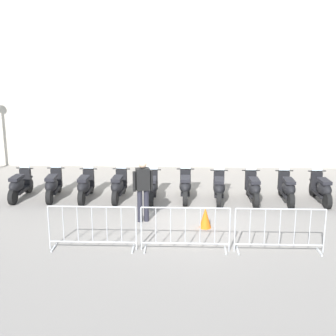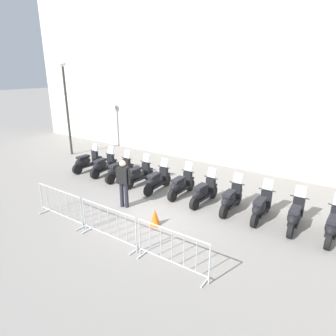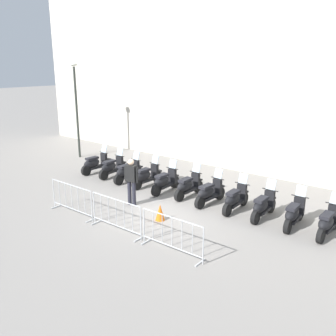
{
  "view_description": "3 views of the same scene",
  "coord_description": "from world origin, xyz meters",
  "px_view_note": "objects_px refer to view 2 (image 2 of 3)",
  "views": [
    {
      "loc": [
        1.8,
        -11.62,
        4.46
      ],
      "look_at": [
        -0.73,
        1.28,
        1.16
      ],
      "focal_mm": 48.7,
      "sensor_mm": 36.0,
      "label": 1
    },
    {
      "loc": [
        6.72,
        -6.17,
        4.8
      ],
      "look_at": [
        -0.63,
        1.51,
        1.15
      ],
      "focal_mm": 32.3,
      "sensor_mm": 36.0,
      "label": 2
    },
    {
      "loc": [
        9.26,
        -7.97,
        5.19
      ],
      "look_at": [
        -1.53,
        1.96,
        0.88
      ],
      "focal_mm": 40.44,
      "sensor_mm": 36.0,
      "label": 3
    }
  ],
  "objects_px": {
    "motorcycle_5": "(181,185)",
    "barrier_segment_0": "(61,205)",
    "motorcycle_1": "(103,166)",
    "motorcycle_2": "(119,170)",
    "motorcycle_8": "(261,207)",
    "motorcycle_10": "(333,226)",
    "barrier_segment_1": "(109,225)",
    "motorcycle_9": "(295,216)",
    "traffic_cone": "(155,217)",
    "barrier_segment_2": "(172,250)",
    "street_lamp": "(66,99)",
    "motorcycle_0": "(86,162)",
    "motorcycle_7": "(231,200)",
    "officer_near_row_end": "(123,181)",
    "motorcycle_6": "(203,193)",
    "motorcycle_4": "(157,181)",
    "motorcycle_3": "(138,175)"
  },
  "relations": [
    {
      "from": "motorcycle_8",
      "to": "motorcycle_10",
      "type": "xyz_separation_m",
      "value": [
        2.06,
        0.31,
        0.0
      ]
    },
    {
      "from": "traffic_cone",
      "to": "motorcycle_6",
      "type": "bearing_deg",
      "value": 85.79
    },
    {
      "from": "motorcycle_4",
      "to": "barrier_segment_2",
      "type": "relative_size",
      "value": 0.84
    },
    {
      "from": "motorcycle_7",
      "to": "motorcycle_8",
      "type": "bearing_deg",
      "value": 9.36
    },
    {
      "from": "motorcycle_9",
      "to": "traffic_cone",
      "type": "xyz_separation_m",
      "value": [
        -3.26,
        -2.74,
        -0.18
      ]
    },
    {
      "from": "motorcycle_1",
      "to": "motorcycle_7",
      "type": "distance_m",
      "value": 6.25
    },
    {
      "from": "motorcycle_1",
      "to": "barrier_segment_0",
      "type": "bearing_deg",
      "value": -53.0
    },
    {
      "from": "motorcycle_2",
      "to": "officer_near_row_end",
      "type": "xyz_separation_m",
      "value": [
        2.24,
        -1.48,
        0.53
      ]
    },
    {
      "from": "motorcycle_1",
      "to": "motorcycle_8",
      "type": "relative_size",
      "value": 1.0
    },
    {
      "from": "motorcycle_6",
      "to": "street_lamp",
      "type": "distance_m",
      "value": 9.66
    },
    {
      "from": "motorcycle_1",
      "to": "motorcycle_5",
      "type": "distance_m",
      "value": 4.16
    },
    {
      "from": "officer_near_row_end",
      "to": "barrier_segment_0",
      "type": "bearing_deg",
      "value": -109.36
    },
    {
      "from": "motorcycle_5",
      "to": "barrier_segment_2",
      "type": "xyz_separation_m",
      "value": [
        2.72,
        -3.4,
        0.07
      ]
    },
    {
      "from": "traffic_cone",
      "to": "officer_near_row_end",
      "type": "bearing_deg",
      "value": 175.15
    },
    {
      "from": "motorcycle_10",
      "to": "motorcycle_2",
      "type": "bearing_deg",
      "value": -171.27
    },
    {
      "from": "motorcycle_1",
      "to": "motorcycle_4",
      "type": "xyz_separation_m",
      "value": [
        3.1,
        0.37,
        0.0
      ]
    },
    {
      "from": "motorcycle_1",
      "to": "motorcycle_2",
      "type": "distance_m",
      "value": 1.04
    },
    {
      "from": "motorcycle_3",
      "to": "street_lamp",
      "type": "xyz_separation_m",
      "value": [
        -6.21,
        0.45,
        2.59
      ]
    },
    {
      "from": "barrier_segment_0",
      "to": "barrier_segment_1",
      "type": "relative_size",
      "value": 1.0
    },
    {
      "from": "motorcycle_5",
      "to": "barrier_segment_2",
      "type": "relative_size",
      "value": 0.84
    },
    {
      "from": "street_lamp",
      "to": "traffic_cone",
      "type": "bearing_deg",
      "value": -13.98
    },
    {
      "from": "motorcycle_0",
      "to": "barrier_segment_2",
      "type": "distance_m",
      "value": 8.25
    },
    {
      "from": "motorcycle_8",
      "to": "traffic_cone",
      "type": "distance_m",
      "value": 3.41
    },
    {
      "from": "motorcycle_0",
      "to": "officer_near_row_end",
      "type": "relative_size",
      "value": 1.0
    },
    {
      "from": "motorcycle_10",
      "to": "barrier_segment_1",
      "type": "distance_m",
      "value": 6.37
    },
    {
      "from": "barrier_segment_2",
      "to": "street_lamp",
      "type": "bearing_deg",
      "value": 162.46
    },
    {
      "from": "motorcycle_8",
      "to": "motorcycle_1",
      "type": "bearing_deg",
      "value": -171.7
    },
    {
      "from": "motorcycle_2",
      "to": "motorcycle_8",
      "type": "bearing_deg",
      "value": 8.82
    },
    {
      "from": "motorcycle_4",
      "to": "motorcycle_9",
      "type": "bearing_deg",
      "value": 9.28
    },
    {
      "from": "barrier_segment_2",
      "to": "street_lamp",
      "type": "distance_m",
      "value": 11.8
    },
    {
      "from": "barrier_segment_2",
      "to": "traffic_cone",
      "type": "xyz_separation_m",
      "value": [
        -1.84,
        1.2,
        -0.25
      ]
    },
    {
      "from": "motorcycle_7",
      "to": "motorcycle_2",
      "type": "bearing_deg",
      "value": -171.29
    },
    {
      "from": "motorcycle_0",
      "to": "motorcycle_5",
      "type": "height_order",
      "value": "same"
    },
    {
      "from": "motorcycle_1",
      "to": "officer_near_row_end",
      "type": "height_order",
      "value": "officer_near_row_end"
    },
    {
      "from": "motorcycle_3",
      "to": "barrier_segment_0",
      "type": "height_order",
      "value": "motorcycle_3"
    },
    {
      "from": "motorcycle_0",
      "to": "street_lamp",
      "type": "height_order",
      "value": "street_lamp"
    },
    {
      "from": "motorcycle_8",
      "to": "motorcycle_5",
      "type": "bearing_deg",
      "value": -172.94
    },
    {
      "from": "motorcycle_10",
      "to": "traffic_cone",
      "type": "height_order",
      "value": "motorcycle_10"
    },
    {
      "from": "motorcycle_9",
      "to": "motorcycle_5",
      "type": "bearing_deg",
      "value": -172.51
    },
    {
      "from": "motorcycle_5",
      "to": "motorcycle_1",
      "type": "bearing_deg",
      "value": -170.76
    },
    {
      "from": "motorcycle_0",
      "to": "barrier_segment_2",
      "type": "bearing_deg",
      "value": -17.69
    },
    {
      "from": "motorcycle_0",
      "to": "barrier_segment_2",
      "type": "xyz_separation_m",
      "value": [
        7.86,
        -2.51,
        0.07
      ]
    },
    {
      "from": "motorcycle_9",
      "to": "motorcycle_10",
      "type": "distance_m",
      "value": 1.04
    },
    {
      "from": "motorcycle_5",
      "to": "barrier_segment_0",
      "type": "bearing_deg",
      "value": -110.81
    },
    {
      "from": "motorcycle_6",
      "to": "motorcycle_9",
      "type": "distance_m",
      "value": 3.14
    },
    {
      "from": "traffic_cone",
      "to": "motorcycle_7",
      "type": "bearing_deg",
      "value": 63.62
    },
    {
      "from": "motorcycle_0",
      "to": "barrier_segment_1",
      "type": "distance_m",
      "value": 6.39
    },
    {
      "from": "street_lamp",
      "to": "motorcycle_1",
      "type": "bearing_deg",
      "value": -10.18
    },
    {
      "from": "motorcycle_3",
      "to": "barrier_segment_1",
      "type": "distance_m",
      "value": 4.27
    },
    {
      "from": "motorcycle_0",
      "to": "barrier_segment_1",
      "type": "relative_size",
      "value": 0.84
    }
  ]
}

